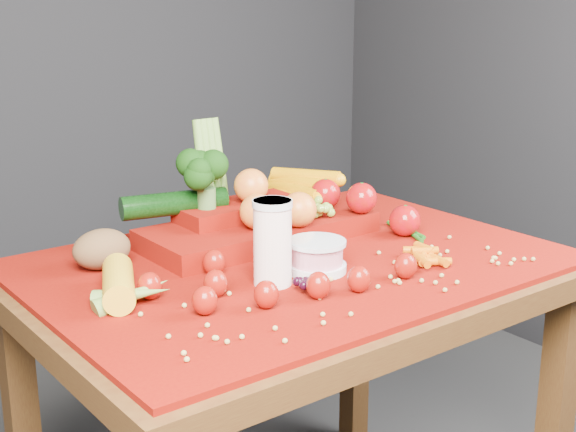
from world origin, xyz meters
TOP-DOWN VIEW (x-y plane):
  - table at (0.00, 0.00)m, footprint 1.10×0.80m
  - red_cloth at (0.00, 0.00)m, footprint 1.05×0.75m
  - milk_glass at (-0.12, -0.09)m, footprint 0.08×0.08m
  - yogurt_bowl at (-0.01, -0.09)m, footprint 0.12×0.12m
  - strawberry_scatter at (-0.16, -0.13)m, footprint 0.48×0.28m
  - dark_grape_cluster at (-0.09, -0.16)m, footprint 0.06×0.05m
  - soybean_scatter at (0.00, -0.20)m, footprint 0.84×0.24m
  - corn_ear at (-0.38, -0.01)m, footprint 0.24×0.26m
  - potato at (-0.34, 0.19)m, footprint 0.12×0.09m
  - baby_carrot_pile at (0.20, -0.16)m, footprint 0.17×0.17m
  - green_bean_pile at (0.31, -0.01)m, footprint 0.14×0.12m
  - produce_mound at (0.04, 0.16)m, footprint 0.59×0.36m

SIDE VIEW (x-z plane):
  - table at x=0.00m, z-range 0.28..1.03m
  - red_cloth at x=0.00m, z-range 0.75..0.76m
  - soybean_scatter at x=0.00m, z-range 0.76..0.77m
  - green_bean_pile at x=0.31m, z-range 0.76..0.77m
  - dark_grape_cluster at x=-0.09m, z-range 0.76..0.79m
  - baby_carrot_pile at x=0.20m, z-range 0.76..0.79m
  - corn_ear at x=-0.38m, z-range 0.76..0.81m
  - strawberry_scatter at x=-0.16m, z-range 0.76..0.82m
  - yogurt_bowl at x=-0.01m, z-range 0.76..0.83m
  - potato at x=-0.34m, z-range 0.76..0.84m
  - produce_mound at x=0.04m, z-range 0.69..0.95m
  - milk_glass at x=-0.12m, z-range 0.77..0.93m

